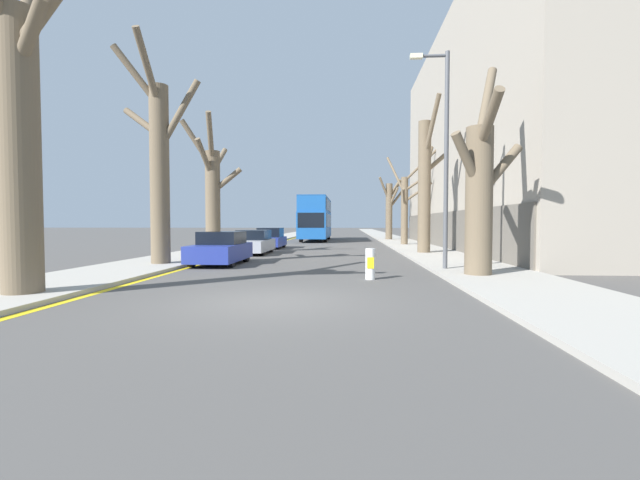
{
  "coord_description": "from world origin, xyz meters",
  "views": [
    {
      "loc": [
        1.77,
        -9.52,
        1.77
      ],
      "look_at": [
        -0.7,
        27.57,
        0.29
      ],
      "focal_mm": 24.0,
      "sensor_mm": 36.0,
      "label": 1
    }
  ],
  "objects_px": {
    "street_tree_right_2": "(406,204)",
    "street_tree_right_0": "(480,189)",
    "traffic_bollard": "(370,264)",
    "street_tree_right_3": "(390,208)",
    "parked_car_2": "(270,239)",
    "street_tree_left_0": "(20,131)",
    "street_tree_left_1": "(159,164)",
    "double_decker_bus": "(316,217)",
    "lamp_post": "(444,150)",
    "parked_car_0": "(221,249)",
    "parked_car_1": "(253,242)",
    "street_tree_right_1": "(425,184)",
    "street_tree_left_2": "(212,193)"
  },
  "relations": [
    {
      "from": "parked_car_2",
      "to": "lamp_post",
      "type": "distance_m",
      "value": 16.84
    },
    {
      "from": "street_tree_right_0",
      "to": "street_tree_right_1",
      "type": "bearing_deg",
      "value": 89.55
    },
    {
      "from": "street_tree_right_0",
      "to": "street_tree_right_3",
      "type": "xyz_separation_m",
      "value": [
        -0.03,
        29.72,
        0.41
      ]
    },
    {
      "from": "street_tree_right_2",
      "to": "double_decker_bus",
      "type": "height_order",
      "value": "street_tree_right_2"
    },
    {
      "from": "street_tree_left_1",
      "to": "street_tree_left_2",
      "type": "relative_size",
      "value": 1.15
    },
    {
      "from": "parked_car_0",
      "to": "street_tree_right_3",
      "type": "bearing_deg",
      "value": 69.5
    },
    {
      "from": "parked_car_0",
      "to": "parked_car_2",
      "type": "height_order",
      "value": "parked_car_2"
    },
    {
      "from": "street_tree_left_1",
      "to": "traffic_bollard",
      "type": "distance_m",
      "value": 9.86
    },
    {
      "from": "parked_car_0",
      "to": "traffic_bollard",
      "type": "xyz_separation_m",
      "value": [
        6.15,
        -4.59,
        -0.18
      ]
    },
    {
      "from": "parked_car_1",
      "to": "traffic_bollard",
      "type": "distance_m",
      "value": 12.47
    },
    {
      "from": "street_tree_right_0",
      "to": "lamp_post",
      "type": "distance_m",
      "value": 2.42
    },
    {
      "from": "street_tree_right_1",
      "to": "double_decker_bus",
      "type": "height_order",
      "value": "street_tree_right_1"
    },
    {
      "from": "street_tree_left_1",
      "to": "street_tree_right_2",
      "type": "xyz_separation_m",
      "value": [
        12.19,
        16.62,
        -0.9
      ]
    },
    {
      "from": "street_tree_right_3",
      "to": "traffic_bollard",
      "type": "xyz_separation_m",
      "value": [
        -3.49,
        -30.37,
        -2.78
      ]
    },
    {
      "from": "double_decker_bus",
      "to": "lamp_post",
      "type": "xyz_separation_m",
      "value": [
        6.68,
        -27.2,
        1.99
      ]
    },
    {
      "from": "street_tree_left_1",
      "to": "double_decker_bus",
      "type": "bearing_deg",
      "value": 80.25
    },
    {
      "from": "traffic_bollard",
      "to": "street_tree_right_3",
      "type": "bearing_deg",
      "value": 83.45
    },
    {
      "from": "street_tree_right_3",
      "to": "parked_car_0",
      "type": "distance_m",
      "value": 27.65
    },
    {
      "from": "parked_car_1",
      "to": "parked_car_2",
      "type": "xyz_separation_m",
      "value": [
        0.0,
        5.29,
        0.02
      ]
    },
    {
      "from": "street_tree_right_3",
      "to": "parked_car_2",
      "type": "xyz_separation_m",
      "value": [
        -9.64,
        -14.22,
        -2.6
      ]
    },
    {
      "from": "street_tree_right_1",
      "to": "traffic_bollard",
      "type": "height_order",
      "value": "street_tree_right_1"
    },
    {
      "from": "street_tree_right_3",
      "to": "double_decker_bus",
      "type": "relative_size",
      "value": 0.55
    },
    {
      "from": "street_tree_left_2",
      "to": "double_decker_bus",
      "type": "height_order",
      "value": "street_tree_left_2"
    },
    {
      "from": "street_tree_left_1",
      "to": "lamp_post",
      "type": "xyz_separation_m",
      "value": [
        11.13,
        -1.28,
        0.23
      ]
    },
    {
      "from": "street_tree_right_2",
      "to": "street_tree_right_0",
      "type": "bearing_deg",
      "value": -90.77
    },
    {
      "from": "street_tree_left_0",
      "to": "traffic_bollard",
      "type": "xyz_separation_m",
      "value": [
        8.37,
        3.82,
        -3.43
      ]
    },
    {
      "from": "street_tree_left_2",
      "to": "street_tree_right_1",
      "type": "xyz_separation_m",
      "value": [
        12.0,
        0.53,
        0.49
      ]
    },
    {
      "from": "street_tree_left_1",
      "to": "double_decker_bus",
      "type": "distance_m",
      "value": 26.37
    },
    {
      "from": "street_tree_right_0",
      "to": "traffic_bollard",
      "type": "relative_size",
      "value": 7.28
    },
    {
      "from": "street_tree_left_0",
      "to": "parked_car_1",
      "type": "xyz_separation_m",
      "value": [
        2.22,
        14.67,
        -3.27
      ]
    },
    {
      "from": "street_tree_left_0",
      "to": "street_tree_right_2",
      "type": "bearing_deg",
      "value": 63.18
    },
    {
      "from": "street_tree_left_0",
      "to": "street_tree_left_1",
      "type": "height_order",
      "value": "street_tree_left_0"
    },
    {
      "from": "street_tree_left_1",
      "to": "street_tree_left_0",
      "type": "bearing_deg",
      "value": -89.71
    },
    {
      "from": "street_tree_right_0",
      "to": "double_decker_bus",
      "type": "height_order",
      "value": "street_tree_right_0"
    },
    {
      "from": "street_tree_left_1",
      "to": "street_tree_left_2",
      "type": "height_order",
      "value": "street_tree_left_1"
    },
    {
      "from": "street_tree_right_2",
      "to": "lamp_post",
      "type": "xyz_separation_m",
      "value": [
        -1.06,
        -17.89,
        1.13
      ]
    },
    {
      "from": "street_tree_right_2",
      "to": "parked_car_1",
      "type": "height_order",
      "value": "street_tree_right_2"
    },
    {
      "from": "parked_car_0",
      "to": "traffic_bollard",
      "type": "height_order",
      "value": "parked_car_0"
    },
    {
      "from": "street_tree_right_1",
      "to": "lamp_post",
      "type": "xyz_separation_m",
      "value": [
        -0.88,
        -8.65,
        0.42
      ]
    },
    {
      "from": "street_tree_right_0",
      "to": "parked_car_2",
      "type": "height_order",
      "value": "street_tree_right_0"
    },
    {
      "from": "street_tree_left_2",
      "to": "street_tree_right_0",
      "type": "bearing_deg",
      "value": -39.42
    },
    {
      "from": "lamp_post",
      "to": "traffic_bollard",
      "type": "relative_size",
      "value": 8.11
    },
    {
      "from": "street_tree_left_2",
      "to": "street_tree_right_0",
      "type": "xyz_separation_m",
      "value": [
        11.92,
        -9.8,
        -0.63
      ]
    },
    {
      "from": "lamp_post",
      "to": "parked_car_0",
      "type": "bearing_deg",
      "value": 165.72
    },
    {
      "from": "street_tree_left_1",
      "to": "street_tree_left_2",
      "type": "distance_m",
      "value": 6.88
    },
    {
      "from": "street_tree_right_3",
      "to": "traffic_bollard",
      "type": "distance_m",
      "value": 30.69
    },
    {
      "from": "street_tree_left_1",
      "to": "double_decker_bus",
      "type": "xyz_separation_m",
      "value": [
        4.46,
        25.93,
        -1.75
      ]
    },
    {
      "from": "street_tree_left_2",
      "to": "double_decker_bus",
      "type": "xyz_separation_m",
      "value": [
        4.45,
        19.08,
        -1.07
      ]
    },
    {
      "from": "street_tree_right_3",
      "to": "parked_car_2",
      "type": "height_order",
      "value": "street_tree_right_3"
    },
    {
      "from": "street_tree_left_1",
      "to": "traffic_bollard",
      "type": "xyz_separation_m",
      "value": [
        8.41,
        -3.6,
        -3.69
      ]
    }
  ]
}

